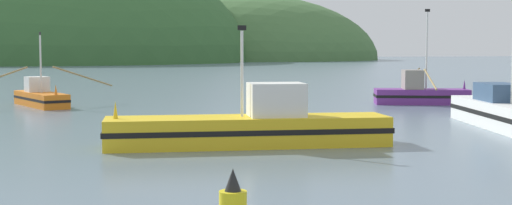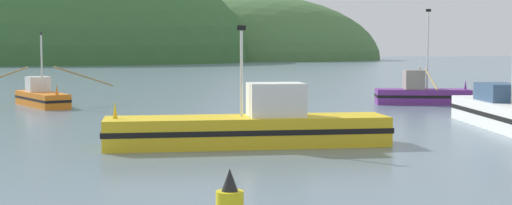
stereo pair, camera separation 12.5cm
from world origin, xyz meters
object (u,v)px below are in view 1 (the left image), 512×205
(fishing_boat_orange, at_px, (41,97))
(fishing_boat_white, at_px, (504,112))
(fishing_boat_yellow, at_px, (251,127))
(fishing_boat_purple, at_px, (420,93))

(fishing_boat_orange, xyz_separation_m, fishing_boat_white, (22.31, -20.91, 0.15))
(fishing_boat_white, relative_size, fishing_boat_yellow, 0.93)
(fishing_boat_yellow, bearing_deg, fishing_boat_purple, -128.05)
(fishing_boat_orange, bearing_deg, fishing_boat_purple, 59.39)
(fishing_boat_orange, distance_m, fishing_boat_yellow, 24.65)
(fishing_boat_orange, relative_size, fishing_boat_white, 0.91)
(fishing_boat_orange, bearing_deg, fishing_boat_yellow, 2.29)
(fishing_boat_purple, bearing_deg, fishing_boat_white, -83.32)
(fishing_boat_purple, relative_size, fishing_boat_white, 0.97)
(fishing_boat_orange, distance_m, fishing_boat_white, 30.58)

